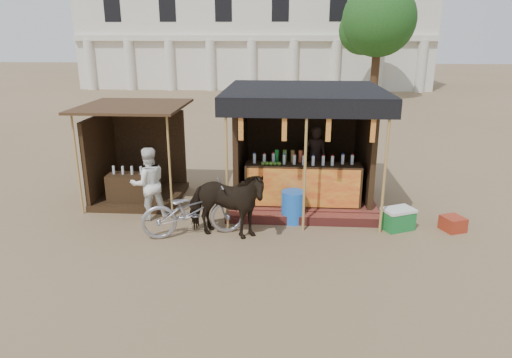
{
  "coord_description": "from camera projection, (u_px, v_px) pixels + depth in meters",
  "views": [
    {
      "loc": [
        0.61,
        -7.37,
        3.96
      ],
      "look_at": [
        0.0,
        1.6,
        1.1
      ],
      "focal_mm": 32.0,
      "sensor_mm": 36.0,
      "label": 1
    }
  ],
  "objects": [
    {
      "name": "motorbike",
      "position": [
        193.0,
        210.0,
        9.25
      ],
      "size": [
        2.23,
        1.34,
        1.1
      ],
      "primitive_type": "imported",
      "rotation": [
        0.0,
        0.0,
        1.88
      ],
      "color": "#9998A0",
      "rests_on": "ground"
    },
    {
      "name": "cow",
      "position": [
        225.0,
        204.0,
        9.11
      ],
      "size": [
        1.81,
        1.06,
        1.43
      ],
      "primitive_type": "imported",
      "rotation": [
        0.0,
        0.0,
        1.39
      ],
      "color": "black",
      "rests_on": "ground"
    },
    {
      "name": "blue_barrel",
      "position": [
        293.0,
        207.0,
        9.99
      ],
      "size": [
        0.52,
        0.52,
        0.71
      ],
      "primitive_type": "cylinder",
      "rotation": [
        0.0,
        0.0,
        0.0
      ],
      "color": "blue",
      "rests_on": "ground"
    },
    {
      "name": "background_building",
      "position": [
        255.0,
        34.0,
        35.64
      ],
      "size": [
        26.0,
        7.45,
        8.18
      ],
      "color": "silver",
      "rests_on": "ground"
    },
    {
      "name": "bystander",
      "position": [
        149.0,
        184.0,
        10.05
      ],
      "size": [
        0.99,
        0.91,
        1.63
      ],
      "primitive_type": "imported",
      "rotation": [
        0.0,
        0.0,
        3.62
      ],
      "color": "white",
      "rests_on": "ground"
    },
    {
      "name": "red_crate",
      "position": [
        453.0,
        224.0,
        9.6
      ],
      "size": [
        0.54,
        0.55,
        0.3
      ],
      "primitive_type": "cube",
      "rotation": [
        0.0,
        0.0,
        0.39
      ],
      "color": "maroon",
      "rests_on": "ground"
    },
    {
      "name": "cooler",
      "position": [
        398.0,
        219.0,
        9.65
      ],
      "size": [
        0.77,
        0.67,
        0.46
      ],
      "color": "#1A7732",
      "rests_on": "ground"
    },
    {
      "name": "secondary_stall",
      "position": [
        133.0,
        166.0,
        11.27
      ],
      "size": [
        2.4,
        2.4,
        2.38
      ],
      "color": "#362413",
      "rests_on": "ground"
    },
    {
      "name": "main_stall",
      "position": [
        303.0,
        161.0,
        11.06
      ],
      "size": [
        3.6,
        3.61,
        2.78
      ],
      "color": "maroon",
      "rests_on": "ground"
    },
    {
      "name": "tree",
      "position": [
        375.0,
        23.0,
        27.51
      ],
      "size": [
        4.5,
        4.4,
        7.0
      ],
      "color": "#382314",
      "rests_on": "ground"
    },
    {
      "name": "ground",
      "position": [
        250.0,
        264.0,
        8.24
      ],
      "size": [
        120.0,
        120.0,
        0.0
      ],
      "primitive_type": "plane",
      "color": "#846B4C",
      "rests_on": "ground"
    }
  ]
}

